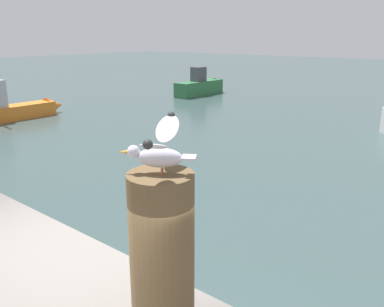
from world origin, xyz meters
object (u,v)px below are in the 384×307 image
mooring_post (162,254)px  boat_green (202,86)px  seagull (159,149)px  boat_orange (13,108)px

mooring_post → boat_green: 21.77m
seagull → boat_orange: size_ratio=0.14×
seagull → boat_green: seagull is taller
seagull → boat_green: (-13.25, 17.19, -2.30)m
mooring_post → boat_green: bearing=127.6°
seagull → boat_green: 21.82m
mooring_post → boat_green: (-13.25, 17.19, -1.72)m
seagull → mooring_post: bearing=33.7°
boat_orange → seagull: bearing=-24.4°
mooring_post → boat_orange: boat_orange is taller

